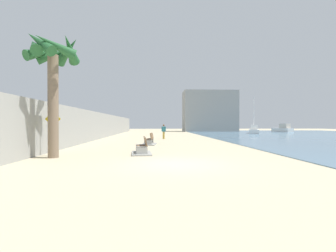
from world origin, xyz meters
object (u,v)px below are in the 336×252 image
person_walking (164,130)px  bench_near (142,150)px  boat_mid_bay (254,130)px  pedestrian_sign (53,128)px  palm_tree (53,63)px  boat_far_left (283,129)px  bench_far (149,142)px

person_walking → bench_near: bearing=-97.0°
person_walking → boat_mid_bay: (16.77, 15.39, -0.37)m
pedestrian_sign → palm_tree: bearing=-68.4°
boat_far_left → pedestrian_sign: size_ratio=2.13×
boat_far_left → pedestrian_sign: 50.07m
pedestrian_sign → person_walking: bearing=65.7°
bench_near → pedestrian_sign: size_ratio=0.91×
boat_mid_bay → pedestrian_sign: bearing=-127.9°
boat_far_left → palm_tree: bearing=-130.0°
palm_tree → pedestrian_sign: size_ratio=2.65×
bench_near → boat_mid_bay: bearing=57.8°
palm_tree → boat_mid_bay: bearing=53.3°
boat_mid_bay → pedestrian_sign: (-23.29, -29.87, 0.89)m
bench_near → boat_mid_bay: boat_mid_bay is taller
bench_near → boat_far_left: (28.05, 37.35, 0.45)m
boat_far_left → boat_mid_bay: boat_mid_bay is taller
bench_near → boat_far_left: size_ratio=0.43×
bench_far → boat_mid_bay: (18.22, 23.09, 0.37)m
boat_far_left → boat_mid_bay: 12.41m
person_walking → boat_far_left: bearing=41.5°
bench_near → person_walking: size_ratio=1.31×
person_walking → boat_mid_bay: boat_mid_bay is taller
pedestrian_sign → boat_far_left: bearing=49.0°
bench_near → bench_far: 6.34m
boat_mid_bay → bench_near: bearing=-122.2°
bench_near → pedestrian_sign: (-4.80, -0.44, 1.27)m
bench_far → boat_mid_bay: 29.42m
palm_tree → person_walking: size_ratio=3.81×
boat_mid_bay → pedestrian_sign: size_ratio=2.74×
palm_tree → bench_far: bearing=58.4°
bench_far → boat_far_left: boat_far_left is taller
boat_mid_bay → person_walking: bearing=-137.5°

